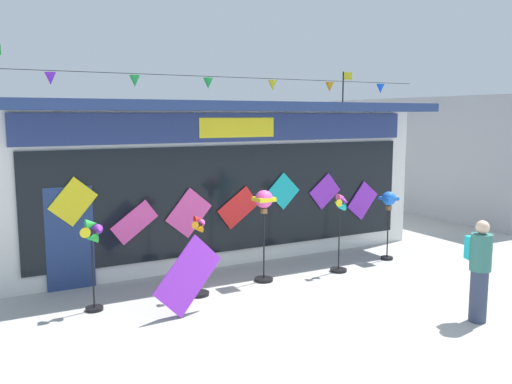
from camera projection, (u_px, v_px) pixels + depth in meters
The scene contains 10 objects.
ground_plane at pixel (307, 315), 9.16m from camera, with size 80.00×80.00×0.00m, color #ADAAA5.
kite_shop_building at pixel (196, 174), 14.09m from camera, with size 10.37×5.72×4.85m.
wind_spinner_far_left at pixel (92, 246), 9.20m from camera, with size 0.43×0.30×1.62m.
wind_spinner_left at pixel (198, 256), 10.06m from camera, with size 0.40×0.40×1.53m.
wind_spinner_center_left at pixel (264, 210), 10.85m from camera, with size 0.38×0.38×1.87m.
wind_spinner_center_right at pixel (340, 224), 11.56m from camera, with size 0.38×0.36×1.71m.
wind_spinner_right at pixel (389, 205), 12.55m from camera, with size 0.33×0.33×1.60m.
person_near_camera at pixel (479, 268), 8.78m from camera, with size 0.38×0.48×1.68m.
display_kite_on_ground at pixel (188, 276), 9.13m from camera, with size 0.68×0.03×1.23m, color purple.
neighbour_building at pixel (460, 153), 20.17m from camera, with size 5.68×8.80×3.93m, color #99999E.
Camera 1 is at (-4.94, -7.31, 3.33)m, focal length 38.16 mm.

